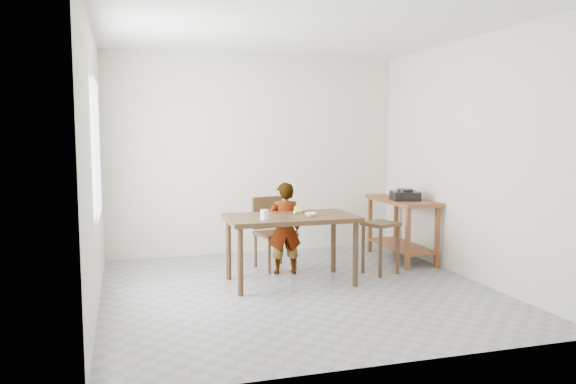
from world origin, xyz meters
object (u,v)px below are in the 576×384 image
object	(u,v)px
dining_table	(291,249)
child	(284,228)
dining_chair	(275,233)
stool	(380,248)
prep_counter	(401,229)

from	to	relation	value
dining_table	child	size ratio (longest dim) A/B	1.30
child	dining_chair	xyz separation A→B (m)	(-0.04, 0.27, -0.11)
child	stool	world-z (taller)	child
dining_chair	stool	bearing A→B (deg)	-41.43
dining_table	child	world-z (taller)	child
dining_table	stool	size ratio (longest dim) A/B	2.29
dining_table	dining_chair	size ratio (longest dim) A/B	1.62
dining_table	prep_counter	distance (m)	1.86
prep_counter	child	size ratio (longest dim) A/B	1.11
prep_counter	dining_chair	world-z (taller)	dining_chair
dining_table	prep_counter	size ratio (longest dim) A/B	1.17
dining_chair	stool	distance (m)	1.27
prep_counter	stool	size ratio (longest dim) A/B	1.96
dining_table	dining_chair	bearing A→B (deg)	88.90
dining_table	dining_chair	xyz separation A→B (m)	(0.01, 0.70, 0.06)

